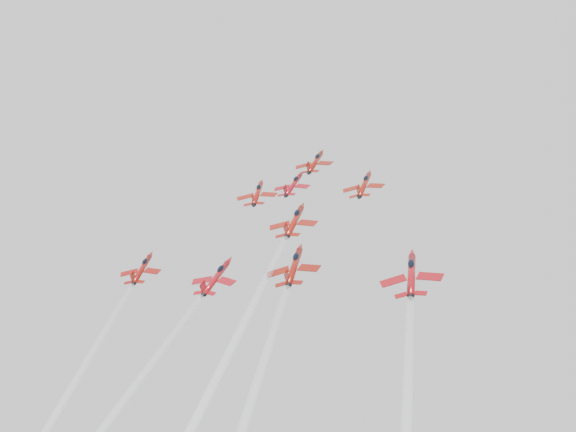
% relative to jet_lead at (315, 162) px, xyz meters
% --- Properties ---
extents(jet_lead, '(9.55, 11.48, 9.50)m').
position_rel_jet_lead_xyz_m(jet_lead, '(0.00, 0.00, 0.00)').
color(jet_lead, maroon).
extents(jet_row2_left, '(9.41, 11.31, 9.36)m').
position_rel_jet_lead_xyz_m(jet_row2_left, '(-10.40, -10.68, -8.88)').
color(jet_row2_left, '#A1180F').
extents(jet_row2_center, '(8.76, 10.53, 8.72)m').
position_rel_jet_lead_xyz_m(jet_row2_center, '(-2.75, -8.41, -7.00)').
color(jet_row2_center, '#A60F1A').
extents(jet_row2_right, '(9.30, 11.17, 9.25)m').
position_rel_jet_lead_xyz_m(jet_row2_right, '(13.74, -10.18, -8.47)').
color(jet_row2_right, maroon).
extents(jet_center, '(10.37, 87.84, 73.37)m').
position_rel_jet_lead_xyz_m(jet_center, '(1.56, -59.55, -49.60)').
color(jet_center, '#9E190F').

